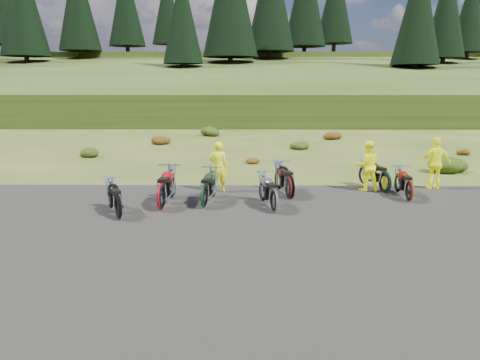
{
  "coord_description": "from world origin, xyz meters",
  "views": [
    {
      "loc": [
        -0.62,
        -13.34,
        3.74
      ],
      "look_at": [
        -0.82,
        0.69,
        0.9
      ],
      "focal_mm": 35.0,
      "sensor_mm": 36.0,
      "label": 1
    }
  ],
  "objects_px": {
    "motorcycle_7": "(384,194)",
    "person_middle": "(218,168)",
    "motorcycle_3": "(274,213)",
    "motorcycle_0": "(119,220)"
  },
  "relations": [
    {
      "from": "motorcycle_0",
      "to": "motorcycle_3",
      "type": "distance_m",
      "value": 4.51
    },
    {
      "from": "motorcycle_7",
      "to": "person_middle",
      "type": "distance_m",
      "value": 5.93
    },
    {
      "from": "motorcycle_0",
      "to": "motorcycle_7",
      "type": "bearing_deg",
      "value": -93.43
    },
    {
      "from": "motorcycle_3",
      "to": "person_middle",
      "type": "distance_m",
      "value": 3.44
    },
    {
      "from": "motorcycle_0",
      "to": "person_middle",
      "type": "xyz_separation_m",
      "value": [
        2.62,
        3.57,
        0.9
      ]
    },
    {
      "from": "motorcycle_7",
      "to": "person_middle",
      "type": "relative_size",
      "value": 1.22
    },
    {
      "from": "motorcycle_7",
      "to": "person_middle",
      "type": "height_order",
      "value": "person_middle"
    },
    {
      "from": "motorcycle_0",
      "to": "motorcycle_3",
      "type": "height_order",
      "value": "motorcycle_3"
    },
    {
      "from": "motorcycle_0",
      "to": "person_middle",
      "type": "bearing_deg",
      "value": -61.66
    },
    {
      "from": "motorcycle_0",
      "to": "motorcycle_7",
      "type": "xyz_separation_m",
      "value": [
        8.48,
        3.43,
        0.0
      ]
    }
  ]
}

